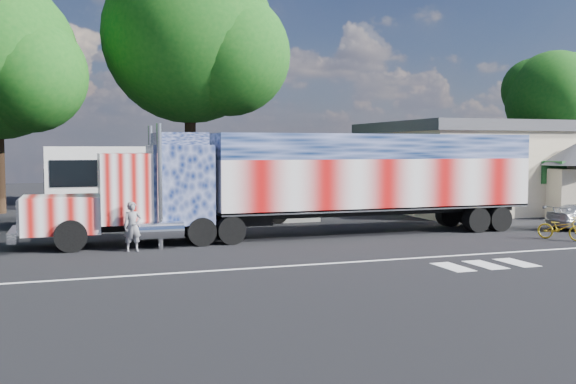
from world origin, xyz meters
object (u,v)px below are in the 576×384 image
object	(u,v)px
coach_bus	(187,184)
tree_n_mid	(192,38)
woman	(133,227)
bicycle	(561,228)
tree_far_ne	(557,100)
semi_truck	(316,180)

from	to	relation	value
coach_bus	tree_n_mid	size ratio (longest dim) A/B	0.81
woman	bicycle	size ratio (longest dim) A/B	0.96
woman	tree_far_ne	size ratio (longest dim) A/B	0.16
coach_bus	tree_far_ne	xyz separation A→B (m)	(30.88, 10.06, 5.45)
tree_n_mid	semi_truck	bearing A→B (deg)	-81.43
coach_bus	tree_far_ne	distance (m)	32.94
tree_n_mid	bicycle	bearing A→B (deg)	-60.21
semi_truck	tree_far_ne	world-z (taller)	tree_far_ne
semi_truck	bicycle	bearing A→B (deg)	-25.39
bicycle	tree_far_ne	bearing A→B (deg)	17.60
coach_bus	tree_far_ne	world-z (taller)	tree_far_ne
semi_truck	bicycle	size ratio (longest dim) A/B	11.62
tree_far_ne	semi_truck	bearing A→B (deg)	-148.64
tree_n_mid	coach_bus	bearing A→B (deg)	-102.19
bicycle	tree_n_mid	xyz separation A→B (m)	(-11.33, 19.80, 10.11)
tree_far_ne	bicycle	bearing A→B (deg)	-130.61
woman	tree_far_ne	xyz separation A→B (m)	(34.18, 17.85, 6.51)
woman	tree_n_mid	distance (m)	20.48
woman	tree_n_mid	xyz separation A→B (m)	(5.34, 17.22, 9.70)
coach_bus	tree_n_mid	xyz separation A→B (m)	(2.04, 9.44, 8.65)
semi_truck	tree_n_mid	world-z (taller)	tree_n_mid
coach_bus	bicycle	xyz separation A→B (m)	(13.37, -10.36, -1.47)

